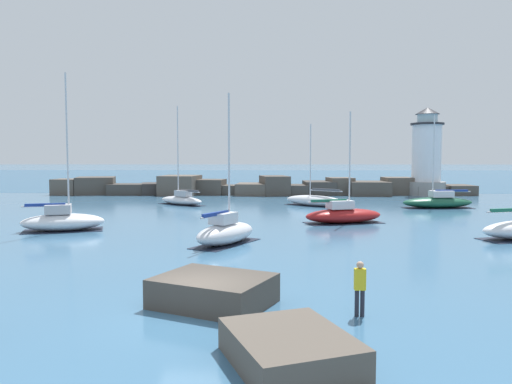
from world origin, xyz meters
name	(u,v)px	position (x,y,z in m)	size (l,w,h in m)	color
ground_plane	(195,314)	(0.00, 0.00, 0.00)	(600.00, 600.00, 0.00)	#3D6B8E
open_sea_beyond	(259,176)	(0.00, 111.26, 0.00)	(400.00, 116.00, 0.01)	#2D5B7F
breakwater_jetty	(255,187)	(0.67, 51.08, 0.98)	(56.38, 7.85, 2.59)	brown
lighthouse	(426,158)	(23.37, 50.67, 4.91)	(5.03, 5.03, 11.58)	gray
foreground_rocks	(106,319)	(-2.30, -1.92, 0.47)	(15.37, 9.21, 1.01)	#4C443D
sailboat_moored_0	(343,215)	(8.23, 22.62, 0.65)	(6.67, 4.13, 8.59)	maroon
sailboat_moored_1	(181,199)	(-6.82, 36.75, 0.60)	(5.80, 5.14, 10.47)	silver
sailboat_moored_2	(225,232)	(-0.11, 13.12, 0.72)	(4.22, 5.52, 8.86)	silver
sailboat_moored_3	(62,221)	(-11.89, 18.12, 0.71)	(6.03, 4.05, 10.88)	white
sailboat_moored_5	(438,202)	(19.41, 34.13, 0.64)	(7.32, 3.13, 9.21)	#195138
sailboat_moored_6	(314,200)	(7.22, 35.75, 0.59)	(6.56, 5.81, 8.50)	white
person_on_rocks	(360,285)	(5.35, -0.07, 1.02)	(0.36, 0.24, 1.80)	#282833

